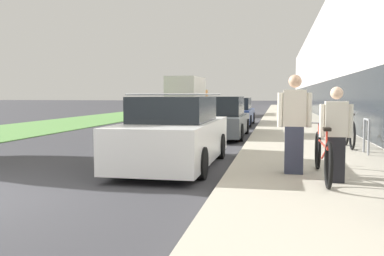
{
  "coord_description": "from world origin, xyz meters",
  "views": [
    {
      "loc": [
        4.61,
        -5.58,
        1.55
      ],
      "look_at": [
        1.07,
        12.07,
        0.15
      ],
      "focal_mm": 40.0,
      "sensor_mm": 36.0,
      "label": 1
    }
  ],
  "objects_px": {
    "tandem_bicycle": "(323,155)",
    "parked_sedan_curbside": "(175,134)",
    "bike_rack_hoop": "(366,132)",
    "moving_truck": "(188,96)",
    "parked_sedan_far": "(235,113)",
    "person_bystander": "(294,124)",
    "person_rider": "(336,135)",
    "vintage_roadster_curbside": "(220,119)",
    "cruiser_bike_middle": "(341,127)",
    "cruiser_bike_nearest": "(349,133)"
  },
  "relations": [
    {
      "from": "tandem_bicycle",
      "to": "vintage_roadster_curbside",
      "type": "height_order",
      "value": "vintage_roadster_curbside"
    },
    {
      "from": "tandem_bicycle",
      "to": "parked_sedan_curbside",
      "type": "bearing_deg",
      "value": 153.01
    },
    {
      "from": "bike_rack_hoop",
      "to": "moving_truck",
      "type": "height_order",
      "value": "moving_truck"
    },
    {
      "from": "tandem_bicycle",
      "to": "person_bystander",
      "type": "height_order",
      "value": "person_bystander"
    },
    {
      "from": "cruiser_bike_nearest",
      "to": "cruiser_bike_middle",
      "type": "distance_m",
      "value": 2.39
    },
    {
      "from": "cruiser_bike_middle",
      "to": "vintage_roadster_curbside",
      "type": "distance_m",
      "value": 4.23
    },
    {
      "from": "person_rider",
      "to": "person_bystander",
      "type": "xyz_separation_m",
      "value": [
        -0.62,
        0.65,
        0.11
      ]
    },
    {
      "from": "person_rider",
      "to": "vintage_roadster_curbside",
      "type": "height_order",
      "value": "person_rider"
    },
    {
      "from": "person_bystander",
      "to": "vintage_roadster_curbside",
      "type": "bearing_deg",
      "value": 106.9
    },
    {
      "from": "parked_sedan_far",
      "to": "vintage_roadster_curbside",
      "type": "bearing_deg",
      "value": -89.46
    },
    {
      "from": "cruiser_bike_nearest",
      "to": "parked_sedan_far",
      "type": "xyz_separation_m",
      "value": [
        -4.0,
        9.78,
        0.11
      ]
    },
    {
      "from": "bike_rack_hoop",
      "to": "vintage_roadster_curbside",
      "type": "relative_size",
      "value": 0.18
    },
    {
      "from": "cruiser_bike_middle",
      "to": "vintage_roadster_curbside",
      "type": "xyz_separation_m",
      "value": [
        -4.06,
        1.19,
        0.14
      ]
    },
    {
      "from": "person_rider",
      "to": "moving_truck",
      "type": "distance_m",
      "value": 26.83
    },
    {
      "from": "person_rider",
      "to": "parked_sedan_far",
      "type": "bearing_deg",
      "value": 101.75
    },
    {
      "from": "tandem_bicycle",
      "to": "bike_rack_hoop",
      "type": "bearing_deg",
      "value": 68.12
    },
    {
      "from": "person_rider",
      "to": "person_bystander",
      "type": "bearing_deg",
      "value": 133.71
    },
    {
      "from": "tandem_bicycle",
      "to": "person_rider",
      "type": "bearing_deg",
      "value": -61.74
    },
    {
      "from": "bike_rack_hoop",
      "to": "parked_sedan_curbside",
      "type": "relative_size",
      "value": 0.19
    },
    {
      "from": "cruiser_bike_middle",
      "to": "parked_sedan_far",
      "type": "xyz_separation_m",
      "value": [
        -4.12,
        7.39,
        0.11
      ]
    },
    {
      "from": "parked_sedan_far",
      "to": "moving_truck",
      "type": "bearing_deg",
      "value": 113.51
    },
    {
      "from": "tandem_bicycle",
      "to": "person_rider",
      "type": "relative_size",
      "value": 1.61
    },
    {
      "from": "tandem_bicycle",
      "to": "vintage_roadster_curbside",
      "type": "bearing_deg",
      "value": 109.17
    },
    {
      "from": "parked_sedan_curbside",
      "to": "tandem_bicycle",
      "type": "bearing_deg",
      "value": -26.99
    },
    {
      "from": "bike_rack_hoop",
      "to": "vintage_roadster_curbside",
      "type": "bearing_deg",
      "value": 130.87
    },
    {
      "from": "tandem_bicycle",
      "to": "cruiser_bike_nearest",
      "type": "height_order",
      "value": "cruiser_bike_nearest"
    },
    {
      "from": "moving_truck",
      "to": "vintage_roadster_curbside",
      "type": "bearing_deg",
      "value": -74.25
    },
    {
      "from": "parked_sedan_far",
      "to": "moving_truck",
      "type": "height_order",
      "value": "moving_truck"
    },
    {
      "from": "parked_sedan_curbside",
      "to": "vintage_roadster_curbside",
      "type": "bearing_deg",
      "value": 88.99
    },
    {
      "from": "tandem_bicycle",
      "to": "parked_sedan_curbside",
      "type": "relative_size",
      "value": 0.56
    },
    {
      "from": "bike_rack_hoop",
      "to": "cruiser_bike_middle",
      "type": "height_order",
      "value": "cruiser_bike_middle"
    },
    {
      "from": "tandem_bicycle",
      "to": "moving_truck",
      "type": "distance_m",
      "value": 26.5
    },
    {
      "from": "cruiser_bike_middle",
      "to": "moving_truck",
      "type": "bearing_deg",
      "value": 115.83
    },
    {
      "from": "cruiser_bike_nearest",
      "to": "parked_sedan_curbside",
      "type": "bearing_deg",
      "value": -143.25
    },
    {
      "from": "person_rider",
      "to": "moving_truck",
      "type": "xyz_separation_m",
      "value": [
        -7.85,
        25.65,
        0.55
      ]
    },
    {
      "from": "person_rider",
      "to": "parked_sedan_far",
      "type": "distance_m",
      "value": 14.92
    },
    {
      "from": "tandem_bicycle",
      "to": "moving_truck",
      "type": "relative_size",
      "value": 0.37
    },
    {
      "from": "bike_rack_hoop",
      "to": "cruiser_bike_middle",
      "type": "xyz_separation_m",
      "value": [
        -0.09,
        3.6,
        -0.13
      ]
    },
    {
      "from": "person_bystander",
      "to": "vintage_roadster_curbside",
      "type": "height_order",
      "value": "person_bystander"
    },
    {
      "from": "cruiser_bike_nearest",
      "to": "moving_truck",
      "type": "xyz_separation_m",
      "value": [
        -8.81,
        20.83,
        0.93
      ]
    },
    {
      "from": "person_bystander",
      "to": "cruiser_bike_middle",
      "type": "bearing_deg",
      "value": 75.44
    },
    {
      "from": "person_bystander",
      "to": "parked_sedan_far",
      "type": "relative_size",
      "value": 0.38
    },
    {
      "from": "person_bystander",
      "to": "moving_truck",
      "type": "bearing_deg",
      "value": 106.11
    },
    {
      "from": "parked_sedan_far",
      "to": "person_bystander",
      "type": "bearing_deg",
      "value": -80.19
    },
    {
      "from": "cruiser_bike_middle",
      "to": "moving_truck",
      "type": "distance_m",
      "value": 20.51
    },
    {
      "from": "parked_sedan_curbside",
      "to": "moving_truck",
      "type": "height_order",
      "value": "moving_truck"
    },
    {
      "from": "cruiser_bike_middle",
      "to": "moving_truck",
      "type": "relative_size",
      "value": 0.26
    },
    {
      "from": "moving_truck",
      "to": "cruiser_bike_nearest",
      "type": "bearing_deg",
      "value": -67.07
    },
    {
      "from": "person_bystander",
      "to": "moving_truck",
      "type": "height_order",
      "value": "moving_truck"
    },
    {
      "from": "person_rider",
      "to": "parked_sedan_curbside",
      "type": "distance_m",
      "value": 3.59
    }
  ]
}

